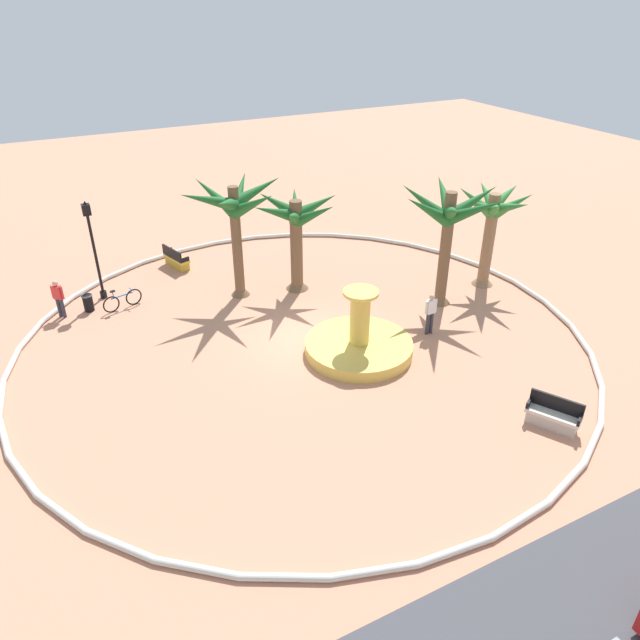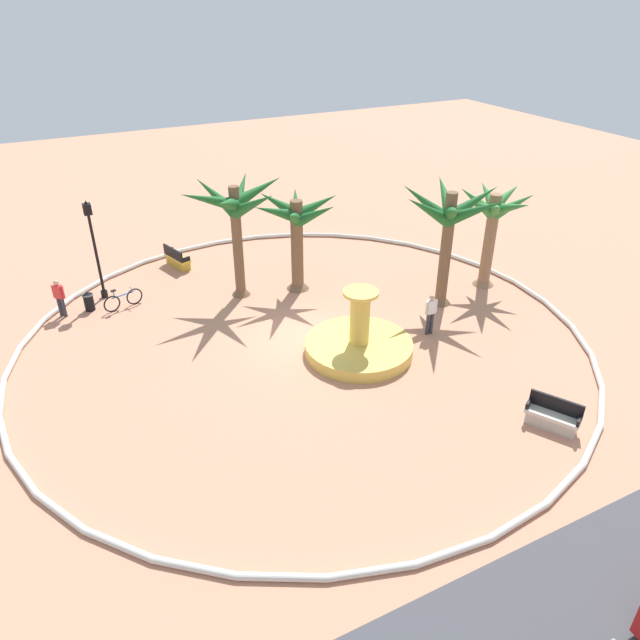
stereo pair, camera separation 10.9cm
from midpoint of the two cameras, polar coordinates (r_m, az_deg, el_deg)
The scene contains 14 objects.
ground_plane at distance 22.60m, azimuth -1.69°, elevation -1.85°, with size 80.00×80.00×0.00m, color tan.
plaza_curb at distance 22.55m, azimuth -1.69°, elevation -1.63°, with size 21.31×21.31×0.20m, color silver.
fountain at distance 21.66m, azimuth 3.63°, elevation -2.37°, with size 3.96×3.96×2.54m.
palm_tree_near_fountain at distance 24.18m, azimuth 12.14°, elevation 9.44°, with size 4.37×4.24×5.09m.
palm_tree_by_curb at distance 26.52m, azimuth 16.21°, elevation 9.56°, with size 3.57×3.59×4.46m.
palm_tree_mid_plaza at distance 25.19m, azimuth -2.49°, elevation 9.17°, with size 3.90×3.59×4.31m.
palm_tree_far_side at distance 24.56m, azimuth -8.40°, elevation 10.37°, with size 4.57×4.06×5.10m.
bench_east at distance 29.11m, azimuth -13.80°, elevation 5.61°, with size 0.93×1.68×1.00m.
bench_west at distance 19.53m, azimuth 21.38°, elevation -8.72°, with size 1.22×1.64×1.00m.
lamppost at distance 26.26m, azimuth -21.17°, elevation 6.95°, with size 0.32×0.32×4.33m.
trash_bin at distance 26.20m, azimuth -21.58°, elevation 1.60°, with size 0.46×0.46×0.73m.
bicycle_red_frame at distance 25.89m, azimuth -18.63°, elevation 1.82°, with size 1.67×0.59×0.94m.
person_cyclist_helmet at distance 25.89m, azimuth -24.04°, elevation 2.04°, with size 0.43×0.37×1.63m.
person_cyclist_photo at distance 22.86m, azimuth 10.48°, elevation 0.78°, with size 0.53×0.22×1.70m.
Camera 1 is at (8.20, 17.41, 11.84)m, focal length 33.17 mm.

